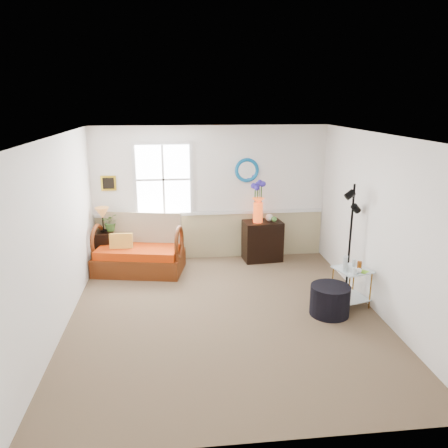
{
  "coord_description": "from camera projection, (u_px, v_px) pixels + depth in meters",
  "views": [
    {
      "loc": [
        -0.66,
        -5.77,
        3.06
      ],
      "look_at": [
        0.04,
        0.55,
        1.24
      ],
      "focal_mm": 35.0,
      "sensor_mm": 36.0,
      "label": 1
    }
  ],
  "objects": [
    {
      "name": "throw_pillow",
      "position": [
        121.0,
        245.0,
        7.87
      ],
      "size": [
        0.41,
        0.11,
        0.41
      ],
      "primitive_type": null,
      "rotation": [
        0.0,
        0.0,
        -0.03
      ],
      "color": "orange",
      "rests_on": "loveseat"
    },
    {
      "name": "mirror",
      "position": [
        247.0,
        170.0,
        8.39
      ],
      "size": [
        0.47,
        0.07,
        0.47
      ],
      "primitive_type": "torus",
      "rotation": [
        1.57,
        0.0,
        0.0
      ],
      "color": "#0679A8",
      "rests_on": "walls"
    },
    {
      "name": "window",
      "position": [
        163.0,
        180.0,
        8.25
      ],
      "size": [
        1.14,
        0.06,
        1.44
      ],
      "primitive_type": null,
      "color": "white",
      "rests_on": "walls"
    },
    {
      "name": "cabinet",
      "position": [
        262.0,
        241.0,
        8.55
      ],
      "size": [
        0.77,
        0.54,
        0.78
      ],
      "primitive_type": null,
      "rotation": [
        0.0,
        0.0,
        0.09
      ],
      "color": "black",
      "rests_on": "floor"
    },
    {
      "name": "side_table",
      "position": [
        351.0,
        287.0,
        6.66
      ],
      "size": [
        0.58,
        0.58,
        0.6
      ],
      "primitive_type": null,
      "rotation": [
        0.0,
        0.0,
        0.27
      ],
      "color": "#A56E1E",
      "rests_on": "floor"
    },
    {
      "name": "tabletop_items",
      "position": [
        354.0,
        263.0,
        6.49
      ],
      "size": [
        0.51,
        0.51,
        0.22
      ],
      "primitive_type": null,
      "rotation": [
        0.0,
        0.0,
        0.69
      ],
      "color": "silver",
      "rests_on": "side_table"
    },
    {
      "name": "wainscot",
      "position": [
        211.0,
        236.0,
        8.67
      ],
      "size": [
        4.46,
        0.02,
        0.9
      ],
      "primitive_type": "cube",
      "color": "tan",
      "rests_on": "walls"
    },
    {
      "name": "chair_rail",
      "position": [
        211.0,
        213.0,
        8.53
      ],
      "size": [
        4.46,
        0.04,
        0.06
      ],
      "primitive_type": "cube",
      "color": "white",
      "rests_on": "walls"
    },
    {
      "name": "floor",
      "position": [
        225.0,
        315.0,
        6.42
      ],
      "size": [
        4.5,
        5.0,
        0.01
      ],
      "primitive_type": "cube",
      "color": "brown",
      "rests_on": "ground"
    },
    {
      "name": "walls",
      "position": [
        225.0,
        231.0,
        6.07
      ],
      "size": [
        4.51,
        5.01,
        2.6
      ],
      "color": "white",
      "rests_on": "floor"
    },
    {
      "name": "picture",
      "position": [
        109.0,
        183.0,
        8.16
      ],
      "size": [
        0.28,
        0.03,
        0.28
      ],
      "primitive_type": "cube",
      "color": "#B8941A",
      "rests_on": "walls"
    },
    {
      "name": "flower_vase",
      "position": [
        258.0,
        202.0,
        8.29
      ],
      "size": [
        0.3,
        0.3,
        0.8
      ],
      "primitive_type": null,
      "rotation": [
        0.0,
        0.0,
        0.36
      ],
      "color": "#ED4714",
      "rests_on": "cabinet"
    },
    {
      "name": "potted_plant",
      "position": [
        111.0,
        224.0,
        8.16
      ],
      "size": [
        0.32,
        0.35,
        0.27
      ],
      "primitive_type": "imported",
      "rotation": [
        0.0,
        0.0,
        0.03
      ],
      "color": "#3E6E2E",
      "rests_on": "lamp_stand"
    },
    {
      "name": "loveseat",
      "position": [
        139.0,
        245.0,
        7.93
      ],
      "size": [
        1.71,
        1.17,
        1.02
      ],
      "primitive_type": null,
      "rotation": [
        0.0,
        0.0,
        -0.19
      ],
      "color": "#502412",
      "rests_on": "floor"
    },
    {
      "name": "ceiling",
      "position": [
        225.0,
        136.0,
        5.71
      ],
      "size": [
        4.5,
        5.0,
        0.01
      ],
      "primitive_type": "cube",
      "color": "white",
      "rests_on": "walls"
    },
    {
      "name": "table_lamp",
      "position": [
        103.0,
        220.0,
        8.06
      ],
      "size": [
        0.26,
        0.26,
        0.47
      ],
      "primitive_type": null,
      "rotation": [
        0.0,
        0.0,
        -0.03
      ],
      "color": "#B26F31",
      "rests_on": "lamp_stand"
    },
    {
      "name": "floor_lamp",
      "position": [
        350.0,
        240.0,
        6.91
      ],
      "size": [
        0.29,
        0.29,
        1.82
      ],
      "primitive_type": null,
      "rotation": [
        0.0,
        0.0,
        0.1
      ],
      "color": "black",
      "rests_on": "floor"
    },
    {
      "name": "lamp_stand",
      "position": [
        104.0,
        249.0,
        8.23
      ],
      "size": [
        0.42,
        0.42,
        0.68
      ],
      "primitive_type": null,
      "rotation": [
        0.0,
        0.0,
        0.08
      ],
      "color": "black",
      "rests_on": "floor"
    },
    {
      "name": "ottoman",
      "position": [
        330.0,
        300.0,
        6.4
      ],
      "size": [
        0.6,
        0.6,
        0.45
      ],
      "primitive_type": "cylinder",
      "rotation": [
        0.0,
        0.0,
        0.03
      ],
      "color": "black",
      "rests_on": "floor"
    }
  ]
}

